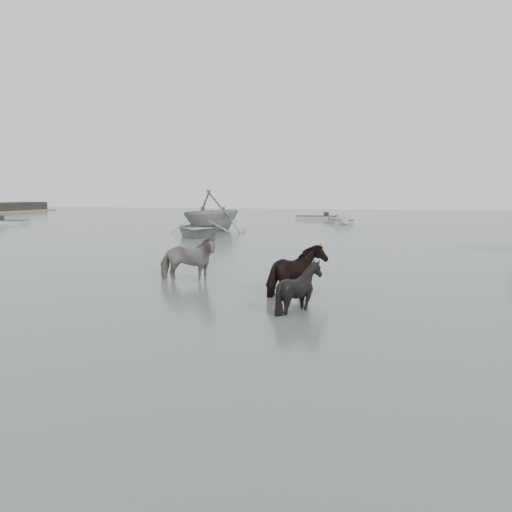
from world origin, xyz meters
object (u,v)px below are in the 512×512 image
at_px(pony_pinto, 187,254).
at_px(rowboat_lead, 198,227).
at_px(pony_dark, 298,265).
at_px(pony_black, 300,280).

xyz_separation_m(pony_pinto, rowboat_lead, (-5.87, 14.80, -0.24)).
xyz_separation_m(pony_pinto, pony_dark, (3.69, -1.18, -0.01)).
bearing_deg(rowboat_lead, pony_black, -78.16).
bearing_deg(pony_black, pony_pinto, 33.42).
bearing_deg(pony_black, rowboat_lead, 8.91).
relative_size(pony_pinto, rowboat_lead, 0.35).
bearing_deg(pony_pinto, pony_dark, -116.08).
bearing_deg(rowboat_lead, pony_pinto, -85.75).
xyz_separation_m(pony_pinto, pony_black, (4.09, -3.00, -0.10)).
bearing_deg(pony_black, pony_dark, -7.90).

